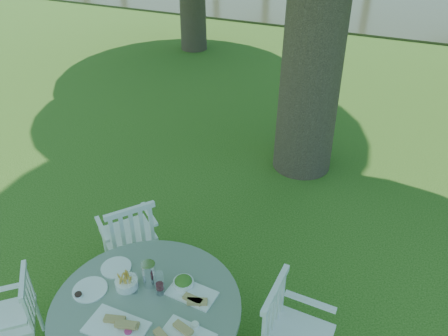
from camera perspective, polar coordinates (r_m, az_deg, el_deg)
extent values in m
plane|color=#1E440E|center=(4.93, -0.98, -9.51)|extent=(140.00, 140.00, 0.00)
cylinder|color=black|center=(3.69, -9.59, -20.87)|extent=(0.12, 0.12, 0.65)
cylinder|color=slate|center=(3.42, -10.13, -17.40)|extent=(1.41, 1.41, 0.04)
cylinder|color=white|center=(3.86, 7.51, -20.42)|extent=(0.04, 0.04, 0.47)
cube|color=white|center=(3.36, 6.50, -18.00)|extent=(0.05, 0.48, 0.48)
cylinder|color=white|center=(4.73, -10.40, -8.72)|extent=(0.04, 0.04, 0.46)
cylinder|color=white|center=(4.66, -15.14, -10.12)|extent=(0.04, 0.04, 0.46)
cylinder|color=white|center=(4.47, -8.80, -11.47)|extent=(0.04, 0.04, 0.46)
cylinder|color=white|center=(4.40, -13.85, -13.02)|extent=(0.04, 0.04, 0.46)
cube|color=white|center=(4.39, -12.42, -8.43)|extent=(0.62, 0.63, 0.04)
cube|color=white|center=(4.11, -11.89, -7.84)|extent=(0.31, 0.40, 0.47)
cylinder|color=white|center=(4.29, -23.04, -17.22)|extent=(0.03, 0.03, 0.40)
cube|color=white|center=(4.04, -26.14, -17.31)|extent=(0.56, 0.56, 0.04)
cube|color=white|center=(3.88, -24.16, -15.17)|extent=(0.31, 0.33, 0.41)
cube|color=white|center=(3.31, -13.87, -19.55)|extent=(0.43, 0.27, 0.02)
cube|color=white|center=(3.19, -4.82, -21.03)|extent=(0.38, 0.23, 0.01)
cube|color=white|center=(3.43, -4.23, -16.02)|extent=(0.38, 0.22, 0.02)
cylinder|color=white|center=(3.59, -17.10, -14.94)|extent=(0.26, 0.26, 0.01)
cylinder|color=white|center=(3.71, -13.91, -12.50)|extent=(0.25, 0.25, 0.01)
cylinder|color=white|center=(3.53, -12.59, -14.49)|extent=(0.18, 0.18, 0.07)
cylinder|color=white|center=(3.47, -5.31, -14.78)|extent=(0.16, 0.16, 0.05)
cylinder|color=silver|center=(3.46, -9.75, -13.53)|extent=(0.11, 0.11, 0.21)
cylinder|color=white|center=(3.39, -8.44, -14.69)|extent=(0.07, 0.07, 0.20)
cylinder|color=white|center=(3.52, -11.70, -14.09)|extent=(0.06, 0.06, 0.10)
cylinder|color=white|center=(3.47, -11.75, -14.97)|extent=(0.06, 0.06, 0.10)
cylinder|color=white|center=(3.26, -12.38, -20.33)|extent=(0.06, 0.06, 0.03)
cylinder|color=white|center=(3.23, -3.81, -19.91)|extent=(0.06, 0.06, 0.03)
cylinder|color=white|center=(3.56, -18.45, -15.58)|extent=(0.06, 0.06, 0.03)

